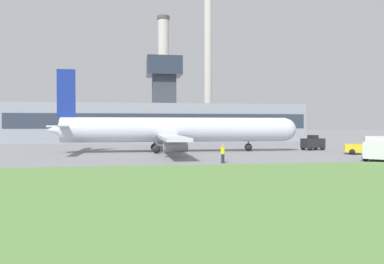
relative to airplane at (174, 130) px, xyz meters
name	(u,v)px	position (x,y,z in m)	size (l,w,h in m)	color
ground_plane	(176,151)	(0.28, 0.82, -2.95)	(400.00, 400.00, 0.00)	gray
grass_strip	(269,212)	(0.28, -35.68, -2.92)	(240.00, 37.00, 0.06)	#5B8942
terminal_building	(160,121)	(0.35, 34.53, 1.69)	(63.59, 15.21, 18.92)	#8C939E
smokestack_left	(163,76)	(3.72, 67.62, 16.15)	(3.93, 3.93, 37.89)	beige
smokestack_right	(208,63)	(17.05, 62.72, 19.89)	(2.70, 2.70, 45.47)	beige
airplane	(174,130)	(0.00, 0.00, 0.00)	(34.03, 30.27, 10.92)	silver
pushback_tug	(313,143)	(20.52, 0.83, -1.98)	(3.53, 2.71, 2.20)	#232328
baggage_truck	(380,151)	(19.85, -15.37, -1.95)	(6.18, 5.95, 1.99)	white
fuel_truck	(374,146)	(23.86, -8.43, -1.83)	(6.03, 4.67, 2.27)	yellow
ground_crew_person	(223,154)	(3.06, -15.62, -2.03)	(0.48, 0.48, 1.81)	#23283D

